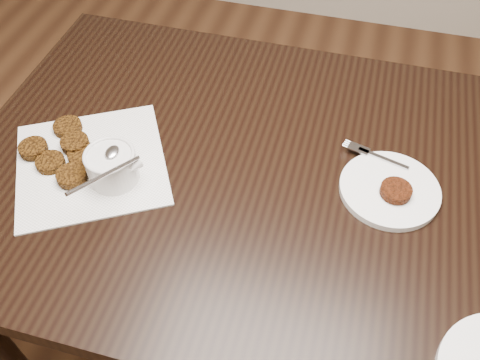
% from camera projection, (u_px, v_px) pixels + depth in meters
% --- Properties ---
extents(table, '(1.37, 0.88, 0.75)m').
position_uv_depth(table, '(281.00, 272.00, 1.33)').
color(table, black).
rests_on(table, floor).
extents(napkin, '(0.40, 0.40, 0.00)m').
position_uv_depth(napkin, '(91.00, 164.00, 1.06)').
color(napkin, white).
rests_on(napkin, table).
extents(sauce_ramekin, '(0.16, 0.16, 0.14)m').
position_uv_depth(sauce_ramekin, '(109.00, 154.00, 0.99)').
color(sauce_ramekin, silver).
rests_on(sauce_ramekin, napkin).
extents(patty_cluster, '(0.29, 0.29, 0.02)m').
position_uv_depth(patty_cluster, '(63.00, 151.00, 1.07)').
color(patty_cluster, '#5C350C').
rests_on(patty_cluster, napkin).
extents(plate_with_patty, '(0.24, 0.24, 0.03)m').
position_uv_depth(plate_with_patty, '(390.00, 187.00, 1.01)').
color(plate_with_patty, white).
rests_on(plate_with_patty, table).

